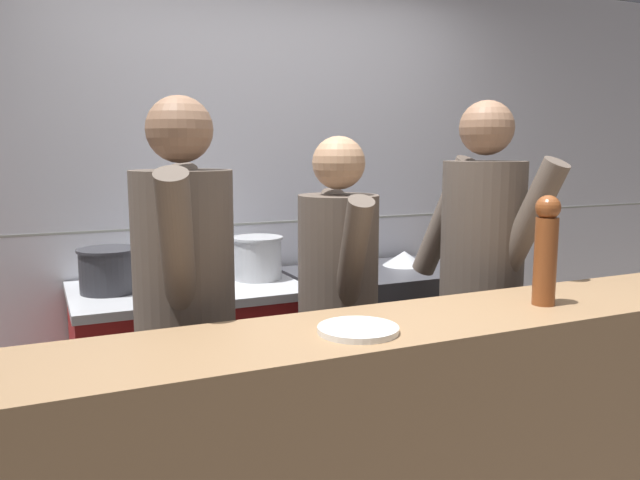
{
  "coord_description": "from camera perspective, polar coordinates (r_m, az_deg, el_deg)",
  "views": [
    {
      "loc": [
        -1.18,
        -1.78,
        1.56
      ],
      "look_at": [
        -0.01,
        0.78,
        1.15
      ],
      "focal_mm": 35.0,
      "sensor_mm": 36.0,
      "label": 1
    }
  ],
  "objects": [
    {
      "name": "oven_range",
      "position": [
        3.19,
        -11.85,
        -12.16
      ],
      "size": [
        1.07,
        0.71,
        0.91
      ],
      "color": "maroon",
      "rests_on": "ground_plane"
    },
    {
      "name": "pass_counter",
      "position": [
        2.23,
        10.32,
        -19.92
      ],
      "size": [
        2.81,
        0.45,
        1.03
      ],
      "color": "#93704C",
      "rests_on": "ground_plane"
    },
    {
      "name": "mixing_bowl_steel",
      "position": [
        3.6,
        7.72,
        -1.66
      ],
      "size": [
        0.25,
        0.25,
        0.08
      ],
      "color": "#B7BABF",
      "rests_on": "prep_counter"
    },
    {
      "name": "braising_pot",
      "position": [
        3.16,
        -5.76,
        -1.53
      ],
      "size": [
        0.26,
        0.26,
        0.22
      ],
      "color": "#B7BABF",
      "rests_on": "oven_range"
    },
    {
      "name": "pepper_mill",
      "position": [
        2.24,
        19.95,
        -0.7
      ],
      "size": [
        0.08,
        0.08,
        0.38
      ],
      "color": "brown",
      "rests_on": "pass_counter"
    },
    {
      "name": "plated_dish_main",
      "position": [
        1.83,
        3.5,
        -8.17
      ],
      "size": [
        0.24,
        0.24,
        0.02
      ],
      "color": "white",
      "rests_on": "pass_counter"
    },
    {
      "name": "chef_sous",
      "position": [
        2.59,
        1.66,
        -6.53
      ],
      "size": [
        0.38,
        0.71,
        1.61
      ],
      "rotation": [
        0.0,
        0.0,
        -0.19
      ],
      "color": "black",
      "rests_on": "ground_plane"
    },
    {
      "name": "stock_pot",
      "position": [
        3.02,
        -18.73,
        -2.53
      ],
      "size": [
        0.28,
        0.28,
        0.2
      ],
      "color": "#2D2D33",
      "rests_on": "oven_range"
    },
    {
      "name": "sauce_pot",
      "position": [
        3.06,
        -11.46,
        -2.34
      ],
      "size": [
        0.25,
        0.25,
        0.18
      ],
      "color": "#B7BABF",
      "rests_on": "oven_range"
    },
    {
      "name": "prep_counter",
      "position": [
        3.56,
        5.34,
        -9.96
      ],
      "size": [
        0.97,
        0.65,
        0.9
      ],
      "color": "#38383D",
      "rests_on": "ground_plane"
    },
    {
      "name": "chef_line",
      "position": [
        2.85,
        14.49,
        -3.66
      ],
      "size": [
        0.44,
        0.77,
        1.77
      ],
      "rotation": [
        0.0,
        0.0,
        0.26
      ],
      "color": "black",
      "rests_on": "ground_plane"
    },
    {
      "name": "chef_head_cook",
      "position": [
        2.29,
        -12.21,
        -6.84
      ],
      "size": [
        0.44,
        0.76,
        1.74
      ],
      "rotation": [
        0.0,
        0.0,
        -0.3
      ],
      "color": "black",
      "rests_on": "ground_plane"
    },
    {
      "name": "wall_back_tiled",
      "position": [
        3.54,
        -4.97,
        4.04
      ],
      "size": [
        8.0,
        0.06,
        2.6
      ],
      "color": "silver",
      "rests_on": "ground_plane"
    },
    {
      "name": "chefs_knife",
      "position": [
        3.15,
        0.73,
        -3.65
      ],
      "size": [
        0.36,
        0.06,
        0.02
      ],
      "color": "#B7BABF",
      "rests_on": "prep_counter"
    }
  ]
}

